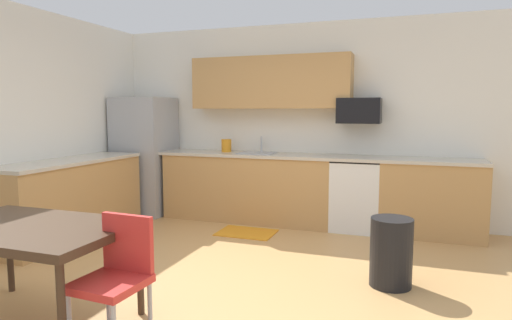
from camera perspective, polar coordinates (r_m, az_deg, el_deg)
The scene contains 18 objects.
ground_plane at distance 4.02m, azimuth -4.94°, elevation -15.86°, with size 12.00×12.00×0.00m, color tan.
wall_back at distance 6.23m, azimuth 5.08°, elevation 4.79°, with size 5.80×0.10×2.70m, color white.
cabinet_run_back at distance 6.16m, azimuth -1.01°, elevation -3.63°, with size 2.35×0.60×0.90m, color tan.
cabinet_run_back_right at distance 5.79m, azimuth 21.69°, elevation -4.73°, with size 1.20×0.60×0.90m, color tan.
cabinet_run_left at distance 5.78m, azimuth -22.82°, elevation -4.79°, with size 0.60×2.00×0.90m, color tan.
countertop_back at distance 5.92m, azimuth 4.20°, elevation 0.54°, with size 4.80×0.64×0.04m, color beige.
countertop_left at distance 5.72m, azimuth -23.02°, elevation -0.16°, with size 0.64×2.00×0.04m, color beige.
upper_cabinets_back at distance 6.11m, azimuth 1.84°, elevation 9.94°, with size 2.20×0.34×0.70m, color tan.
refrigerator at distance 6.76m, azimuth -14.11°, elevation 0.53°, with size 0.76×0.70×1.71m, color #9EA0A5.
oven_range at distance 5.82m, azimuth 12.79°, elevation -4.33°, with size 0.60×0.60×0.91m.
microwave at distance 5.82m, azimuth 13.16°, elevation 6.20°, with size 0.54×0.36×0.32m, color black.
sink_basin at distance 6.06m, azimuth 0.15°, elevation 0.31°, with size 0.48×0.40×0.14m, color #A5A8AD.
sink_faucet at distance 6.21m, azimuth 0.70°, elevation 1.94°, with size 0.02×0.02×0.24m, color #B2B5BA.
dining_table at distance 3.52m, azimuth -27.29°, elevation -8.39°, with size 1.40×0.90×0.72m.
chair_near_table at distance 3.02m, azimuth -17.46°, elevation -13.54°, with size 0.42×0.42×0.85m.
trash_bin at distance 4.08m, azimuth 17.02°, elevation -11.29°, with size 0.36×0.36×0.60m, color black.
floor_mat at distance 5.59m, azimuth -1.25°, elevation -9.34°, with size 0.70×0.50×0.01m, color orange.
kettle at distance 6.26m, azimuth -3.83°, elevation 1.78°, with size 0.14×0.14×0.20m, color orange.
Camera 1 is at (1.55, -3.38, 1.52)m, focal length 31.03 mm.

